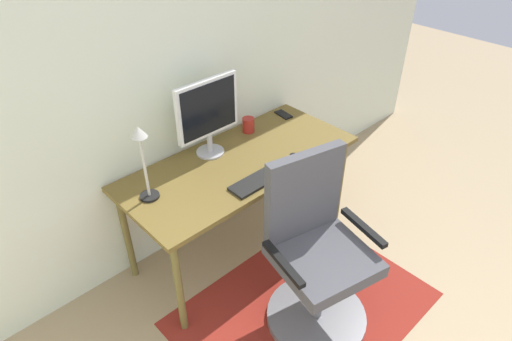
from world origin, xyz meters
TOP-DOWN VIEW (x-y plane):
  - wall_back at (0.00, 2.20)m, footprint 6.00×0.10m
  - area_rug at (0.35, 1.11)m, footprint 1.48×1.08m
  - desk at (0.45, 1.79)m, footprint 1.55×0.68m
  - monitor at (0.37, 1.99)m, footprint 0.44×0.18m
  - keyboard at (0.41, 1.55)m, footprint 0.43×0.13m
  - computer_mouse at (0.71, 1.56)m, footprint 0.06×0.10m
  - coffee_cup at (0.73, 2.02)m, footprint 0.08×0.08m
  - cell_phone at (1.08, 2.02)m, footprint 0.09×0.15m
  - desk_lamp at (-0.17, 1.86)m, footprint 0.11×0.11m
  - office_chair at (0.36, 1.06)m, footprint 0.63×0.59m

SIDE VIEW (x-z plane):
  - area_rug at x=0.35m, z-range 0.00..0.01m
  - office_chair at x=0.36m, z-range -0.11..0.97m
  - desk at x=0.45m, z-range 0.30..1.03m
  - cell_phone at x=1.08m, z-range 0.73..0.74m
  - keyboard at x=0.41m, z-range 0.73..0.75m
  - computer_mouse at x=0.71m, z-range 0.73..0.76m
  - coffee_cup at x=0.73m, z-range 0.73..0.83m
  - desk_lamp at x=-0.17m, z-range 0.80..1.25m
  - monitor at x=0.37m, z-range 0.77..1.28m
  - wall_back at x=0.00m, z-range 0.00..2.60m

